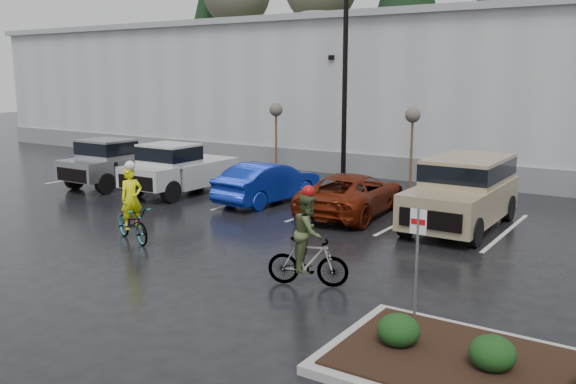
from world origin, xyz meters
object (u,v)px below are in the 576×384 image
Objects in this scene: pickup_silver at (125,161)px; sapling_west at (276,114)px; lamppost at (345,43)px; suv_tan at (461,194)px; fire_lane_sign at (417,252)px; cyclist_olive at (308,249)px; car_blue at (268,182)px; car_red at (352,194)px; sapling_mid at (413,119)px; pickup_white at (186,167)px; cyclist_hivis at (132,216)px.

sapling_west is at bearing 57.84° from pickup_silver.
lamppost is 1.81× the size of suv_tan.
lamppost is 4.19× the size of fire_lane_sign.
car_blue is at bearing 19.78° from cyclist_olive.
sapling_mid is at bearing -93.07° from car_red.
sapling_west is 15.16m from cyclist_olive.
sapling_mid is 6.55m from car_blue.
pickup_white is at bearing 34.71° from cyclist_olive.
cyclist_olive is (5.05, -11.01, -4.88)m from lamppost.
fire_lane_sign is 0.99× the size of cyclist_hivis.
pickup_white is 3.74m from car_blue.
sapling_west is 1.45× the size of cyclist_olive.
cyclist_olive reaches higher than car_red.
pickup_silver is 13.82m from suv_tan.
pickup_silver is (-7.61, -4.74, -4.71)m from lamppost.
cyclist_olive is at bearing 163.87° from fire_lane_sign.
cyclist_hivis is 1.00× the size of cyclist_olive.
sapling_mid reaches higher than car_blue.
pickup_silver is 1.00× the size of pickup_white.
fire_lane_sign is 14.15m from pickup_white.
suv_tan is at bearing 1.73° from pickup_white.
suv_tan reaches higher than pickup_silver.
pickup_silver is 2.35× the size of cyclist_hivis.
fire_lane_sign is at bearing 119.32° from car_red.
car_blue is at bearing -98.25° from lamppost.
cyclist_hivis is (-0.17, -6.19, -0.03)m from car_blue.
sapling_mid is 1.45× the size of cyclist_hivis.
sapling_west is 8.89m from car_red.
car_red is 6.96m from cyclist_olive.
sapling_mid is 1.45× the size of fire_lane_sign.
suv_tan is (10.56, 0.32, 0.05)m from pickup_white.
sapling_west is 0.63× the size of suv_tan.
sapling_west is (-4.00, 1.00, -2.96)m from lamppost.
sapling_mid is at bearing 112.49° from fire_lane_sign.
cyclist_hivis reaches higher than fire_lane_sign.
lamppost is 7.23m from car_red.
cyclist_olive reaches higher than fire_lane_sign.
cyclist_hivis is at bearing -74.57° from sapling_west.
pickup_silver is 3.25m from pickup_white.
sapling_mid is 12.22m from cyclist_hivis.
car_blue is at bearing 17.55° from cyclist_hivis.
cyclist_hivis is at bearing -137.88° from suv_tan.
car_red is (2.72, -4.45, -5.01)m from lamppost.
fire_lane_sign is 0.42× the size of pickup_white.
car_red is (0.22, -5.45, -2.05)m from sapling_mid.
pickup_white is 7.08m from car_red.
lamppost is 4.00m from sapling_mid.
car_blue is at bearing -120.18° from sapling_mid.
sapling_west and sapling_mid have the same top height.
suv_tan is (6.84, 0.14, 0.31)m from car_blue.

